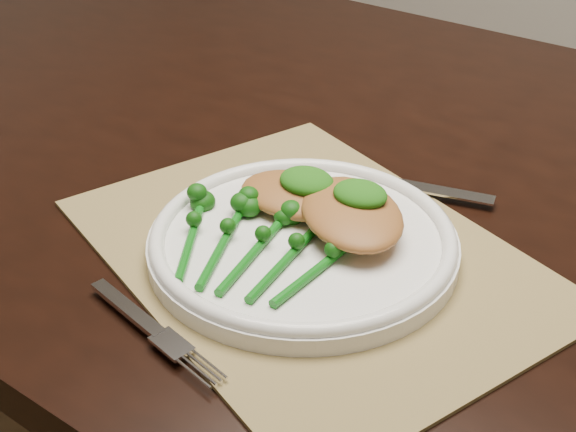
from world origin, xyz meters
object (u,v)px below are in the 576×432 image
Objects in this scene: dinner_plate at (303,241)px; chicken_fillet_left at (299,195)px; dining_table at (359,406)px; placemat at (310,253)px; broccolini_bundle at (254,253)px.

dinner_plate is 2.38× the size of chicken_fillet_left.
dining_table is 14.24× the size of chicken_fillet_left.
placemat is 0.06m from chicken_fillet_left.
dining_table is 0.47m from broccolini_bundle.
dining_table is 3.88× the size of placemat.
broccolini_bundle reaches higher than placemat.
chicken_fillet_left and broccolini_bundle have the same top height.
dining_table is at bearing 122.71° from placemat.
chicken_fillet_left is (0.00, -0.15, 0.40)m from dining_table.
dinner_plate reaches higher than placemat.
broccolini_bundle is (-0.02, -0.05, 0.02)m from placemat.
dinner_plate is at bearing -77.82° from dining_table.
dining_table is at bearing 100.24° from dinner_plate.
dining_table is 5.99× the size of dinner_plate.
placemat is at bearing 53.60° from broccolini_bundle.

